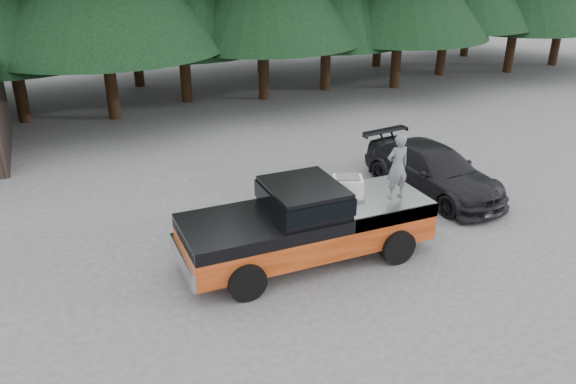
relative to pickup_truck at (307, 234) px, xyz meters
name	(u,v)px	position (x,y,z in m)	size (l,w,h in m)	color
ground	(257,290)	(-1.55, -0.78, -0.67)	(120.00, 120.00, 0.00)	#48484A
pickup_truck	(307,234)	(0.00, 0.00, 0.00)	(6.00, 2.04, 1.33)	#C44C1D
truck_cab	(304,197)	(-0.10, 0.00, 0.96)	(1.66, 1.90, 0.59)	black
air_compressor	(348,188)	(1.12, 0.16, 0.90)	(0.69, 0.57, 0.47)	silver
man_on_bed	(397,166)	(2.15, -0.30, 1.45)	(0.57, 0.38, 1.57)	#53565A
parked_car	(433,170)	(5.07, 2.01, 0.03)	(1.96, 4.82, 1.40)	black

